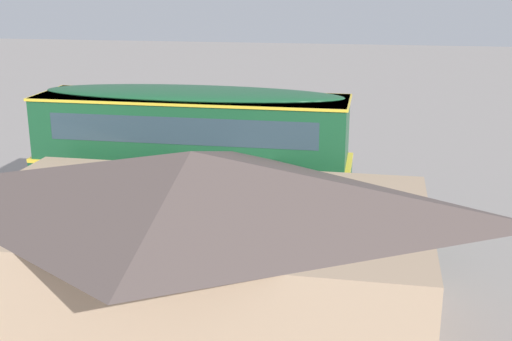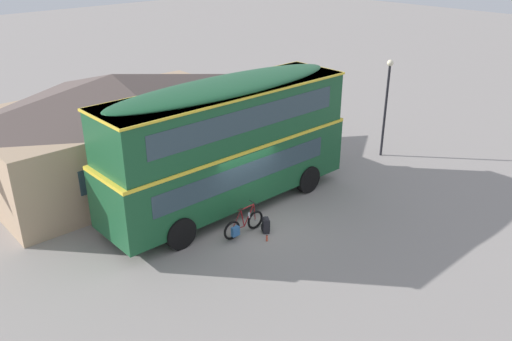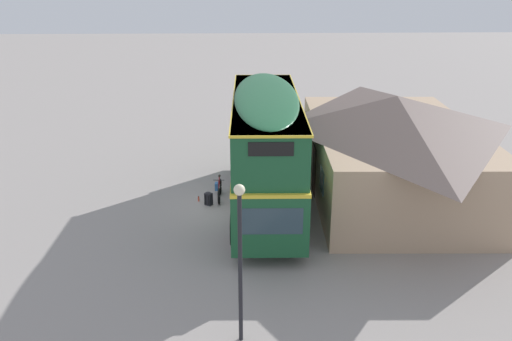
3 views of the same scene
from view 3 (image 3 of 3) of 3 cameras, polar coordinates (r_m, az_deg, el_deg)
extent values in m
plane|color=gray|center=(22.46, -2.75, -3.73)|extent=(120.00, 120.00, 0.00)
cylinder|color=black|center=(19.41, 4.80, -6.11)|extent=(1.10, 0.30, 1.10)
cylinder|color=black|center=(19.33, -2.28, -6.17)|extent=(1.10, 0.30, 1.10)
cylinder|color=black|center=(24.94, 3.52, 0.17)|extent=(1.10, 0.30, 1.10)
cylinder|color=black|center=(24.88, -1.96, 0.15)|extent=(1.10, 0.30, 1.10)
cube|color=#19512D|center=(21.71, 1.01, -0.26)|extent=(9.80, 2.66, 2.10)
cube|color=yellow|center=(21.34, 1.03, 2.45)|extent=(9.82, 2.68, 0.12)
cube|color=#19512D|center=(21.06, 1.05, 4.99)|extent=(9.51, 2.60, 1.90)
ellipsoid|color=#19512D|center=(20.80, 1.07, 7.72)|extent=(9.31, 2.55, 0.36)
cube|color=#2D424C|center=(17.15, 1.51, -5.30)|extent=(0.09, 2.05, 0.90)
cube|color=black|center=(16.38, 1.57, 2.25)|extent=(0.08, 1.38, 0.44)
cube|color=#2D424C|center=(21.79, -2.26, 0.65)|extent=(7.62, 0.16, 0.76)
cube|color=#2D424C|center=(21.01, -2.28, 5.36)|extent=(8.01, 0.17, 0.80)
cube|color=#2D424C|center=(21.86, 4.25, 0.68)|extent=(7.62, 0.16, 0.76)
cube|color=#2D424C|center=(21.09, 4.36, 5.38)|extent=(8.01, 0.17, 0.80)
cube|color=yellow|center=(20.83, 1.06, 7.40)|extent=(9.61, 2.69, 0.08)
torus|color=black|center=(22.56, -3.89, -2.69)|extent=(0.68, 0.10, 0.68)
torus|color=black|center=(23.52, -3.74, -1.68)|extent=(0.68, 0.10, 0.68)
cylinder|color=#B2B2B7|center=(22.56, -3.89, -2.69)|extent=(0.05, 0.10, 0.05)
cylinder|color=#B2B2B7|center=(23.52, -3.74, -1.68)|extent=(0.05, 0.10, 0.05)
cylinder|color=maroon|center=(22.71, -3.86, -1.74)|extent=(0.47, 0.05, 0.72)
cylinder|color=maroon|center=(22.65, -3.87, -0.88)|extent=(0.58, 0.05, 0.06)
cylinder|color=maroon|center=(22.98, -3.82, -1.49)|extent=(0.18, 0.04, 0.68)
cylinder|color=maroon|center=(23.28, -3.78, -2.01)|extent=(0.54, 0.04, 0.09)
cylinder|color=maroon|center=(23.22, -3.79, -1.17)|extent=(0.42, 0.03, 0.63)
cylinder|color=maroon|center=(22.47, -3.90, -1.91)|extent=(0.09, 0.03, 0.64)
cylinder|color=black|center=(22.35, -3.92, -1.01)|extent=(0.04, 0.46, 0.03)
ellipsoid|color=black|center=(22.93, -3.83, -0.56)|extent=(0.26, 0.11, 0.06)
cube|color=#2D609E|center=(23.50, -4.14, -1.66)|extent=(0.28, 0.15, 0.32)
cylinder|color=silver|center=(22.71, -3.86, -1.74)|extent=(0.07, 0.07, 0.18)
cube|color=black|center=(22.53, -4.97, -2.98)|extent=(0.34, 0.36, 0.52)
ellipsoid|color=black|center=(22.42, -4.99, -2.37)|extent=(0.32, 0.35, 0.10)
cube|color=black|center=(22.65, -4.78, -3.06)|extent=(0.14, 0.20, 0.18)
cylinder|color=black|center=(22.48, -5.31, -3.04)|extent=(0.05, 0.05, 0.42)
cylinder|color=black|center=(22.40, -4.97, -3.13)|extent=(0.05, 0.05, 0.42)
cylinder|color=#D84C33|center=(22.96, -6.00, -2.97)|extent=(0.07, 0.07, 0.21)
cylinder|color=black|center=(22.91, -6.01, -2.70)|extent=(0.04, 0.04, 0.03)
cube|color=tan|center=(23.87, 13.94, 1.06)|extent=(10.82, 6.79, 3.01)
pyramid|color=brown|center=(23.26, 14.39, 6.03)|extent=(11.24, 7.20, 1.27)
cube|color=#3D2319|center=(23.44, 6.08, 0.03)|extent=(1.10, 0.07, 2.10)
cube|color=#2D424C|center=(25.75, 5.52, 3.38)|extent=(1.10, 0.07, 0.90)
cube|color=#2D424C|center=(20.76, 6.90, -1.01)|extent=(1.10, 0.07, 0.90)
cylinder|color=black|center=(13.94, -1.65, -10.41)|extent=(0.11, 0.11, 4.16)
sphere|color=#F2E5BF|center=(12.94, -1.75, -2.03)|extent=(0.28, 0.28, 0.28)
camera|label=1|loc=(32.57, 38.42, 14.37)|focal=46.84mm
camera|label=2|loc=(33.86, -24.72, 19.05)|focal=36.88mm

